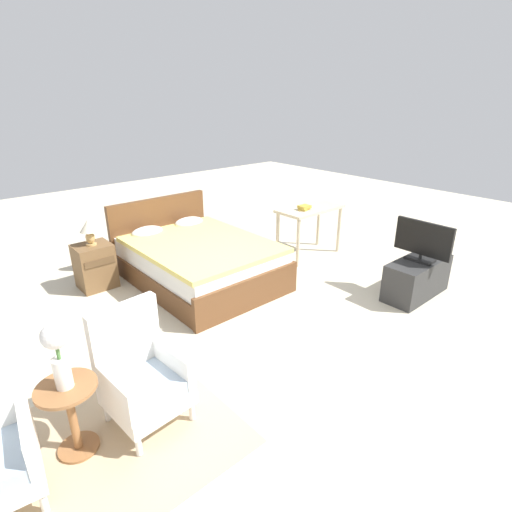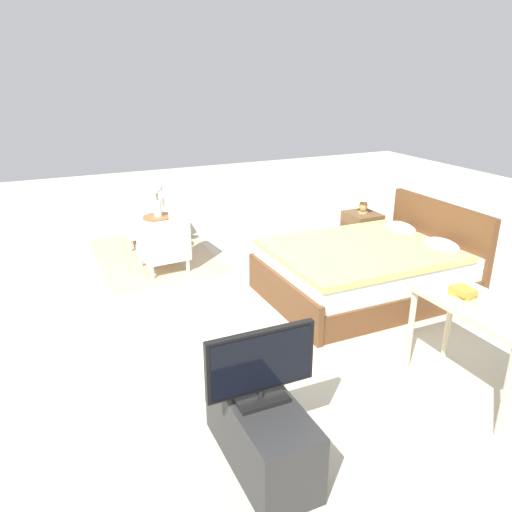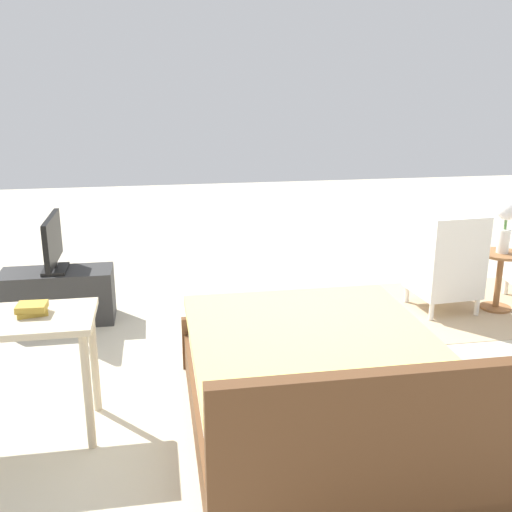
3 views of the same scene
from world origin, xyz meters
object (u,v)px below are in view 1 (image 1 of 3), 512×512
object	(u,v)px
table_lamp	(89,229)
book_stack	(304,208)
side_table	(71,411)
nightstand	(95,266)
armchair_by_window_right	(141,376)
bed	(197,260)
tv_stand	(417,278)
vanity_desk	(310,215)
tv_flatscreen	(423,241)
flower_vase	(57,349)

from	to	relation	value
table_lamp	book_stack	size ratio (longest dim) A/B	1.72
side_table	nightstand	xyz separation A→B (m)	(1.10, 2.48, -0.06)
nightstand	armchair_by_window_right	bearing A→B (deg)	-103.27
bed	book_stack	bearing A→B (deg)	-13.61
nightstand	book_stack	world-z (taller)	book_stack
bed	table_lamp	bearing A→B (deg)	147.48
bed	side_table	distance (m)	2.83
side_table	table_lamp	bearing A→B (deg)	66.12
tv_stand	vanity_desk	bearing A→B (deg)	89.50
side_table	tv_stand	bearing A→B (deg)	-5.49
armchair_by_window_right	book_stack	bearing A→B (deg)	22.93
bed	tv_flatscreen	bearing A→B (deg)	-50.27
nightstand	vanity_desk	bearing A→B (deg)	-20.17
table_lamp	book_stack	xyz separation A→B (m)	(2.75, -1.10, 0.00)
vanity_desk	bed	bearing A→B (deg)	168.47
tv_stand	book_stack	size ratio (longest dim) A/B	4.99
side_table	table_lamp	distance (m)	2.75
table_lamp	armchair_by_window_right	bearing A→B (deg)	-103.27
side_table	vanity_desk	xyz separation A→B (m)	(4.01, 1.41, 0.30)
bed	vanity_desk	world-z (taller)	bed
tv_flatscreen	table_lamp	bearing A→B (deg)	135.32
table_lamp	vanity_desk	world-z (taller)	table_lamp
armchair_by_window_right	tv_flatscreen	bearing A→B (deg)	-5.80
nightstand	table_lamp	distance (m)	0.51
table_lamp	bed	bearing A→B (deg)	-32.52
vanity_desk	side_table	bearing A→B (deg)	-160.61
table_lamp	book_stack	bearing A→B (deg)	-21.82
tv_stand	armchair_by_window_right	bearing A→B (deg)	174.20
armchair_by_window_right	tv_flatscreen	distance (m)	3.53
table_lamp	tv_stand	distance (m)	4.12
tv_stand	flower_vase	bearing A→B (deg)	174.51
bed	table_lamp	xyz separation A→B (m)	(-1.10, 0.70, 0.50)
flower_vase	table_lamp	size ratio (longest dim) A/B	1.45
vanity_desk	tv_stand	bearing A→B (deg)	-90.50
flower_vase	tv_stand	bearing A→B (deg)	-5.49
bed	side_table	size ratio (longest dim) A/B	3.83
armchair_by_window_right	vanity_desk	distance (m)	3.80
table_lamp	vanity_desk	distance (m)	3.11
bed	book_stack	distance (m)	1.77
tv_stand	book_stack	distance (m)	1.86
bed	tv_stand	bearing A→B (deg)	-50.31
tv_flatscreen	bed	bearing A→B (deg)	129.73
tv_flatscreen	book_stack	distance (m)	1.78
tv_flatscreen	book_stack	size ratio (longest dim) A/B	3.63
nightstand	table_lamp	xyz separation A→B (m)	(0.00, 0.00, 0.51)
flower_vase	book_stack	size ratio (longest dim) A/B	2.48
tv_stand	vanity_desk	distance (m)	1.84
flower_vase	vanity_desk	world-z (taller)	flower_vase
tv_flatscreen	vanity_desk	world-z (taller)	tv_flatscreen
book_stack	bed	bearing A→B (deg)	166.39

